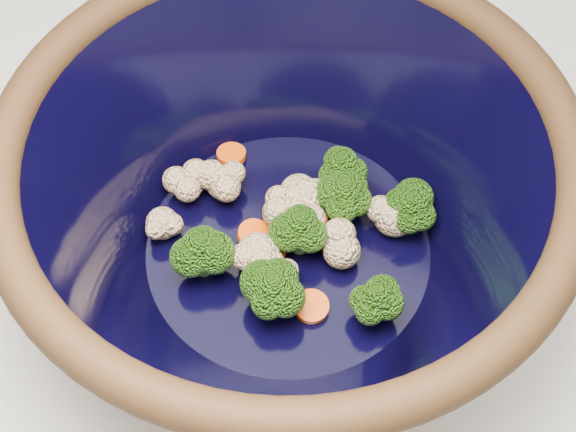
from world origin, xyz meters
The scene contains 2 objects.
mixing_bowl centered at (-0.10, 0.03, 1.00)m, with size 0.40×0.40×0.18m.
vegetable_pile centered at (-0.09, 0.04, 0.96)m, with size 0.21×0.17×0.05m.
Camera 1 is at (0.04, -0.27, 1.47)m, focal length 50.00 mm.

